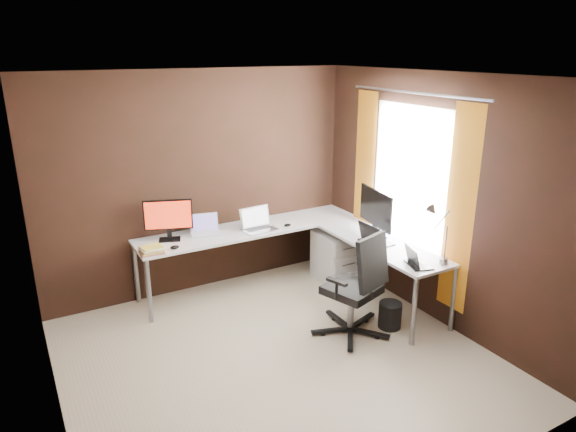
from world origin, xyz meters
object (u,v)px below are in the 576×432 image
object	(u,v)px
laptop_white	(205,229)
monitor_left	(168,218)
laptop_silver	(258,225)
book_stack	(152,250)
drawer_pedestal	(336,257)
laptop_black_big	(374,239)
wastebasket	(390,315)
office_chair	(355,305)
desk_lamp	(437,227)
monitor_right	(376,210)
laptop_black_small	(416,261)

from	to	relation	value
laptop_white	monitor_left	bearing A→B (deg)	-167.17
laptop_silver	book_stack	bearing A→B (deg)	-179.12
drawer_pedestal	laptop_black_big	world-z (taller)	laptop_black_big
monitor_left	wastebasket	xyz separation A→B (m)	(1.72, -1.64, -0.85)
laptop_silver	office_chair	xyz separation A→B (m)	(0.35, -1.39, -0.47)
laptop_silver	desk_lamp	size ratio (longest dim) A/B	0.67
laptop_silver	laptop_black_big	world-z (taller)	laptop_silver
drawer_pedestal	monitor_left	world-z (taller)	monitor_left
monitor_right	desk_lamp	world-z (taller)	desk_lamp
book_stack	desk_lamp	world-z (taller)	desk_lamp
laptop_silver	wastebasket	bearing A→B (deg)	-67.15
laptop_white	laptop_silver	bearing A→B (deg)	-4.27
monitor_left	wastebasket	size ratio (longest dim) A/B	1.84
monitor_left	laptop_black_small	size ratio (longest dim) A/B	1.52
office_chair	wastebasket	distance (m)	0.44
drawer_pedestal	laptop_black_big	bearing A→B (deg)	-92.79
laptop_white	laptop_black_small	bearing A→B (deg)	-39.23
office_chair	drawer_pedestal	bearing A→B (deg)	45.75
drawer_pedestal	office_chair	distance (m)	1.26
laptop_white	laptop_black_small	distance (m)	2.33
laptop_silver	laptop_black_small	distance (m)	1.87
drawer_pedestal	monitor_left	bearing A→B (deg)	166.89
drawer_pedestal	laptop_black_big	size ratio (longest dim) A/B	1.70
laptop_black_big	office_chair	xyz separation A→B (m)	(-0.52, -0.38, -0.47)
monitor_left	laptop_black_big	world-z (taller)	monitor_left
laptop_black_small	drawer_pedestal	bearing A→B (deg)	16.10
laptop_black_big	laptop_white	bearing A→B (deg)	47.58
laptop_white	laptop_black_small	xyz separation A→B (m)	(1.43, -1.84, -0.00)
laptop_white	book_stack	bearing A→B (deg)	-144.01
drawer_pedestal	desk_lamp	distance (m)	1.65
monitor_right	laptop_white	distance (m)	1.90
wastebasket	drawer_pedestal	bearing A→B (deg)	82.37
laptop_white	drawer_pedestal	bearing A→B (deg)	-3.54
monitor_right	laptop_white	world-z (taller)	monitor_right
monitor_left	wastebasket	bearing A→B (deg)	-23.95
monitor_right	office_chair	bearing A→B (deg)	139.53
monitor_left	wastebasket	distance (m)	2.53
laptop_black_small	office_chair	xyz separation A→B (m)	(-0.50, 0.27, -0.46)
laptop_white	laptop_black_small	world-z (taller)	laptop_white
laptop_silver	wastebasket	size ratio (longest dim) A/B	1.47
monitor_left	laptop_silver	xyz separation A→B (m)	(0.97, -0.18, -0.20)
monitor_right	laptop_silver	size ratio (longest dim) A/B	1.63
desk_lamp	laptop_black_big	bearing A→B (deg)	121.11
drawer_pedestal	laptop_white	size ratio (longest dim) A/B	1.68
laptop_black_big	wastebasket	xyz separation A→B (m)	(-0.13, -0.46, -0.65)
laptop_black_small	office_chair	distance (m)	0.73
laptop_white	laptop_black_big	size ratio (longest dim) A/B	1.02
laptop_silver	laptop_black_small	bearing A→B (deg)	-66.94
monitor_left	office_chair	xyz separation A→B (m)	(1.33, -1.57, -0.67)
laptop_silver	book_stack	distance (m)	1.26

